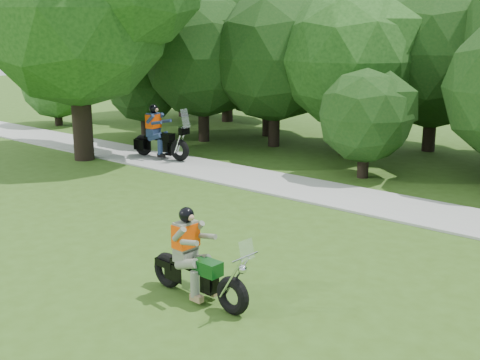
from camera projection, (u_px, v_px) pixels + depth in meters
The scene contains 4 objects.
ground at pixel (144, 314), 9.55m from camera, with size 100.00×100.00×0.00m, color #345317.
walkway at pixel (379, 204), 15.50m from camera, with size 60.00×2.20×0.06m, color #A0A09A.
chopper_motorcycle at pixel (194, 266), 9.97m from camera, with size 2.18×0.58×1.56m.
touring_motorcycle at pixel (158, 139), 20.77m from camera, with size 2.43×0.86×1.85m.
Camera 1 is at (6.79, -5.73, 4.38)m, focal length 45.00 mm.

